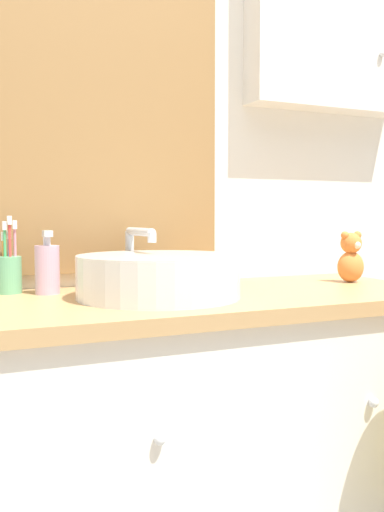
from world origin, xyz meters
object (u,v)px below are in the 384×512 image
Objects in this scene: sink_basin at (158,275)px; soap_dispenser at (47,268)px; teddy_bear at (351,258)px; toothbrush_holder at (9,271)px.

soap_dispenser is at bearing 143.28° from sink_basin.
toothbrush_holder is at bearing 170.49° from teddy_bear.
soap_dispenser is at bearing 172.80° from teddy_bear.
toothbrush_holder reaches higher than teddy_bear.
toothbrush_holder is 1.30× the size of teddy_bear.
soap_dispenser is 0.87m from teddy_bear.
soap_dispenser is (-0.23, 0.17, 0.01)m from sink_basin.
toothbrush_holder is at bearing 150.01° from soap_dispenser.
toothbrush_holder is 0.96m from teddy_bear.
sink_basin is at bearing -34.99° from toothbrush_holder.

